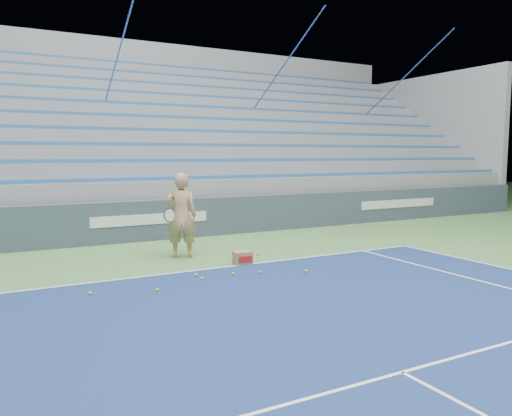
{
  "coord_description": "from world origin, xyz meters",
  "views": [
    {
      "loc": [
        -3.82,
        2.62,
        2.35
      ],
      "look_at": [
        1.43,
        12.38,
        1.15
      ],
      "focal_mm": 35.0,
      "sensor_mm": 36.0,
      "label": 1
    }
  ],
  "objects": [
    {
      "name": "tennis_ball_1",
      "position": [
        -2.42,
        11.09,
        0.03
      ],
      "size": [
        0.07,
        0.07,
        0.07
      ],
      "primitive_type": "sphere",
      "color": "#A4D02A",
      "rests_on": "ground"
    },
    {
      "name": "bleachers",
      "position": [
        0.0,
        21.6,
        2.36
      ],
      "size": [
        31.0,
        9.15,
        7.3
      ],
      "color": "gray",
      "rests_on": "ground"
    },
    {
      "name": "tennis_ball_3",
      "position": [
        0.8,
        11.06,
        0.03
      ],
      "size": [
        0.07,
        0.07,
        0.07
      ],
      "primitive_type": "sphere",
      "color": "#A4D02A",
      "rests_on": "ground"
    },
    {
      "name": "ball_box",
      "position": [
        0.89,
        11.99,
        0.14
      ],
      "size": [
        0.4,
        0.33,
        0.28
      ],
      "color": "olive",
      "rests_on": "ground"
    },
    {
      "name": "tennis_ball_0",
      "position": [
        -1.37,
        10.76,
        0.03
      ],
      "size": [
        0.07,
        0.07,
        0.07
      ],
      "primitive_type": "sphere",
      "color": "#A4D02A",
      "rests_on": "ground"
    },
    {
      "name": "tennis_ball_5",
      "position": [
        0.28,
        11.19,
        0.03
      ],
      "size": [
        0.07,
        0.07,
        0.07
      ],
      "primitive_type": "sphere",
      "color": "#A4D02A",
      "rests_on": "ground"
    },
    {
      "name": "sponsor_barrier",
      "position": [
        0.0,
        15.88,
        0.55
      ],
      "size": [
        30.0,
        0.32,
        1.1
      ],
      "color": "#384656",
      "rests_on": "ground"
    },
    {
      "name": "tennis_ball_2",
      "position": [
        1.66,
        10.71,
        0.03
      ],
      "size": [
        0.07,
        0.07,
        0.07
      ],
      "primitive_type": "sphere",
      "color": "#A4D02A",
      "rests_on": "ground"
    },
    {
      "name": "tennis_ball_6",
      "position": [
        -0.39,
        11.12,
        0.03
      ],
      "size": [
        0.07,
        0.07,
        0.07
      ],
      "primitive_type": "sphere",
      "color": "#A4D02A",
      "rests_on": "ground"
    },
    {
      "name": "tennis_player",
      "position": [
        -0.01,
        13.3,
        0.97
      ],
      "size": [
        1.02,
        0.96,
        1.93
      ],
      "color": "tan",
      "rests_on": "ground"
    },
    {
      "name": "tennis_ball_4",
      "position": [
        1.64,
        12.68,
        0.03
      ],
      "size": [
        0.07,
        0.07,
        0.07
      ],
      "primitive_type": "sphere",
      "color": "#A4D02A",
      "rests_on": "ground"
    },
    {
      "name": "tennis_ball_7",
      "position": [
        -0.4,
        11.42,
        0.03
      ],
      "size": [
        0.07,
        0.07,
        0.07
      ],
      "primitive_type": "sphere",
      "color": "#A4D02A",
      "rests_on": "ground"
    }
  ]
}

